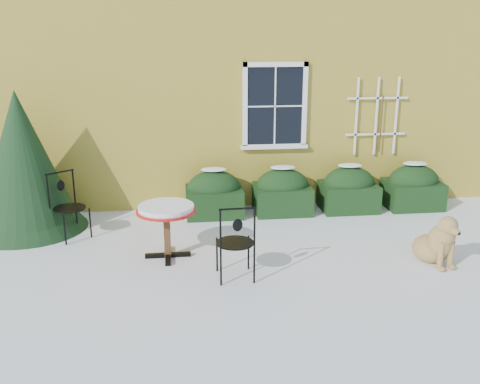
{
  "coord_description": "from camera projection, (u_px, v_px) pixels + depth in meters",
  "views": [
    {
      "loc": [
        -0.97,
        -7.0,
        3.32
      ],
      "look_at": [
        0.0,
        1.0,
        0.9
      ],
      "focal_mm": 40.0,
      "sensor_mm": 36.0,
      "label": 1
    }
  ],
  "objects": [
    {
      "name": "dog",
      "position": [
        437.0,
        243.0,
        7.89
      ],
      "size": [
        0.64,
        0.92,
        0.82
      ],
      "rotation": [
        0.0,
        0.0,
        0.25
      ],
      "color": "tan",
      "rests_on": "ground"
    },
    {
      "name": "patio_chair_near",
      "position": [
        236.0,
        242.0,
        7.35
      ],
      "size": [
        0.53,
        0.53,
        1.1
      ],
      "rotation": [
        0.0,
        0.0,
        3.18
      ],
      "color": "black",
      "rests_on": "ground"
    },
    {
      "name": "evergreen_shrub",
      "position": [
        24.0,
        175.0,
        9.13
      ],
      "size": [
        2.0,
        2.0,
        2.42
      ],
      "rotation": [
        0.0,
        0.0,
        0.43
      ],
      "color": "black",
      "rests_on": "ground"
    },
    {
      "name": "house",
      "position": [
        211.0,
        36.0,
        13.45
      ],
      "size": [
        12.4,
        8.4,
        6.4
      ],
      "color": "gold",
      "rests_on": "ground"
    },
    {
      "name": "ground",
      "position": [
        248.0,
        271.0,
        7.72
      ],
      "size": [
        80.0,
        80.0,
        0.0
      ],
      "primitive_type": "plane",
      "color": "white",
      "rests_on": "ground"
    },
    {
      "name": "bistro_table",
      "position": [
        166.0,
        214.0,
        8.02
      ],
      "size": [
        0.9,
        0.9,
        0.83
      ],
      "rotation": [
        0.0,
        0.0,
        0.3
      ],
      "color": "black",
      "rests_on": "ground"
    },
    {
      "name": "patio_chair_far",
      "position": [
        68.0,
        206.0,
        8.87
      ],
      "size": [
        0.69,
        0.68,
        1.11
      ],
      "rotation": [
        0.0,
        0.0,
        0.67
      ],
      "color": "black",
      "rests_on": "ground"
    },
    {
      "name": "hedge_row",
      "position": [
        316.0,
        191.0,
        10.22
      ],
      "size": [
        4.95,
        0.8,
        0.91
      ],
      "color": "black",
      "rests_on": "ground"
    }
  ]
}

